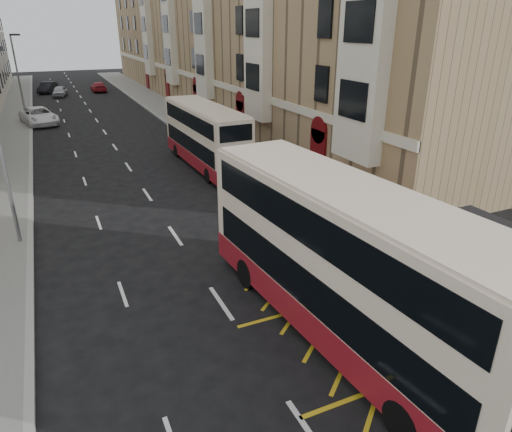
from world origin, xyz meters
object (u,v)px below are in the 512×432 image
pedestrian_far (416,264)px  car_silver (60,91)px  double_decker_front (345,264)px  pedestrian_mid (484,260)px  white_van (39,116)px  double_decker_rear (205,136)px  car_red (98,87)px  street_lamp_far (18,73)px  car_dark (48,88)px

pedestrian_far → car_silver: (-9.07, 57.32, -0.36)m
double_decker_front → pedestrian_mid: double_decker_front is taller
white_van → car_silver: 19.35m
double_decker_rear → pedestrian_mid: bearing=-78.4°
car_red → double_decker_rear: bearing=92.4°
double_decker_front → pedestrian_far: double_decker_front is taller
street_lamp_far → double_decker_rear: size_ratio=0.77×
double_decker_rear → car_dark: bearing=99.7°
double_decker_rear → street_lamp_far: bearing=115.4°
street_lamp_far → car_dark: (2.57, 21.77, -3.88)m
car_red → white_van: bearing=69.7°
car_dark → car_red: (6.67, -1.46, -0.08)m
white_van → car_silver: bearing=70.2°
white_van → car_silver: white_van is taller
pedestrian_far → car_dark: 62.69m
double_decker_rear → pedestrian_far: size_ratio=5.75×
car_red → pedestrian_mid: bearing=95.6°
white_van → street_lamp_far: bearing=109.7°
pedestrian_far → car_red: pedestrian_far is taller
street_lamp_far → pedestrian_mid: street_lamp_far is taller
double_decker_rear → white_van: double_decker_rear is taller
pedestrian_mid → pedestrian_far: 2.65m
double_decker_rear → pedestrian_far: (1.76, -17.89, -1.04)m
street_lamp_far → pedestrian_far: (12.96, -40.05, -3.59)m
street_lamp_far → car_dark: street_lamp_far is taller
street_lamp_far → car_red: (9.24, 20.31, -3.96)m
street_lamp_far → car_silver: street_lamp_far is taller
pedestrian_mid → white_van: size_ratio=0.30×
pedestrian_far → car_silver: size_ratio=0.45×
car_dark → double_decker_front: bearing=-64.4°
car_dark → double_decker_rear: bearing=-59.3°
double_decker_rear → car_dark: double_decker_rear is taller
double_decker_front → double_decker_rear: size_ratio=1.18×
street_lamp_far → double_decker_rear: bearing=-63.2°
car_silver → car_dark: (-1.32, 4.50, 0.07)m
pedestrian_mid → pedestrian_far: (-2.54, 0.74, 0.04)m
pedestrian_far → car_red: bearing=-85.7°
double_decker_front → car_red: 61.42m
car_silver → car_dark: 4.69m
pedestrian_far → car_silver: bearing=-80.2°
car_silver → double_decker_front: bearing=-75.4°
car_silver → street_lamp_far: bearing=-93.2°
double_decker_front → double_decker_rear: double_decker_front is taller
white_van → pedestrian_far: bearing=-84.5°
pedestrian_mid → car_silver: bearing=84.9°
double_decker_rear → pedestrian_mid: (4.31, -18.63, -1.08)m
double_decker_front → pedestrian_mid: size_ratio=7.07×
double_decker_rear → car_dark: (-8.62, 43.93, -1.33)m
car_red → car_silver: bearing=29.3°
double_decker_rear → car_silver: double_decker_rear is taller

